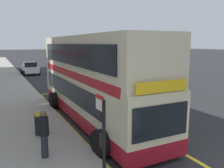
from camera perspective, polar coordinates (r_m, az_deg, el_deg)
name	(u,v)px	position (r m, az deg, el deg)	size (l,w,h in m)	color
ground_plane	(47,71)	(36.53, -15.62, 3.18)	(260.00, 260.00, 0.00)	#28282B
double_decker_bus	(92,81)	(12.32, -4.78, 0.67)	(3.16, 11.42, 4.40)	beige
bus_bay_markings	(93,119)	(12.83, -4.71, -8.43)	(3.08, 15.16, 0.01)	yellow
bus_stop_sign	(103,134)	(6.33, -2.30, -12.18)	(0.09, 0.51, 2.54)	black
parked_car_white_distant	(30,68)	(32.77, -19.38, 3.67)	(2.09, 4.20, 1.62)	silver
parked_car_grey_far	(55,59)	(51.89, -13.82, 6.03)	(2.09, 4.20, 1.62)	slate
pedestrian_further_back	(44,132)	(8.44, -16.26, -11.27)	(0.34, 0.34, 1.66)	#26262D
litter_bin	(41,124)	(10.68, -16.99, -9.23)	(0.54, 0.54, 0.94)	black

